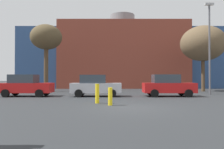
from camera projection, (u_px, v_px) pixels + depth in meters
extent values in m
plane|color=#2D3033|center=(131.00, 108.00, 11.48)|extent=(200.00, 200.00, 0.00)
cube|color=brown|center=(123.00, 57.00, 36.48)|extent=(19.18, 10.70, 9.90)
cube|color=#2D4C7F|center=(46.00, 60.00, 36.49)|extent=(6.09, 9.63, 9.01)
cube|color=#2D4C7F|center=(199.00, 60.00, 36.45)|extent=(6.09, 9.63, 9.01)
cylinder|color=slate|center=(123.00, 21.00, 36.56)|extent=(4.00, 4.00, 2.00)
cube|color=red|center=(27.00, 88.00, 18.49)|extent=(4.21, 1.80, 0.80)
cube|color=#333D47|center=(24.00, 79.00, 18.50)|extent=(2.10, 1.60, 0.70)
cylinder|color=black|center=(46.00, 92.00, 19.40)|extent=(0.64, 0.22, 0.64)
cylinder|color=black|center=(40.00, 93.00, 17.56)|extent=(0.64, 0.22, 0.64)
cylinder|color=black|center=(16.00, 92.00, 19.41)|extent=(0.64, 0.22, 0.64)
cylinder|color=black|center=(6.00, 93.00, 17.57)|extent=(0.64, 0.22, 0.64)
cube|color=silver|center=(97.00, 88.00, 18.48)|extent=(4.16, 1.78, 0.79)
cube|color=#333D47|center=(94.00, 79.00, 18.49)|extent=(2.08, 1.59, 0.69)
cylinder|color=black|center=(113.00, 92.00, 19.39)|extent=(0.63, 0.22, 0.63)
cylinder|color=black|center=(113.00, 93.00, 17.56)|extent=(0.63, 0.22, 0.63)
cylinder|color=black|center=(82.00, 92.00, 19.39)|extent=(0.63, 0.22, 0.63)
cylinder|color=black|center=(79.00, 93.00, 17.57)|extent=(0.63, 0.22, 0.63)
cube|color=red|center=(169.00, 88.00, 18.48)|extent=(4.22, 1.81, 0.80)
cube|color=#333D47|center=(166.00, 79.00, 18.49)|extent=(2.11, 1.61, 0.70)
cylinder|color=black|center=(182.00, 92.00, 19.39)|extent=(0.64, 0.22, 0.64)
cylinder|color=black|center=(189.00, 93.00, 17.54)|extent=(0.64, 0.22, 0.64)
cylinder|color=black|center=(151.00, 92.00, 19.40)|extent=(0.64, 0.22, 0.64)
cylinder|color=black|center=(155.00, 93.00, 17.55)|extent=(0.64, 0.22, 0.64)
cylinder|color=brown|center=(203.00, 73.00, 25.24)|extent=(0.39, 0.39, 4.10)
ellipsoid|color=brown|center=(203.00, 43.00, 25.29)|extent=(5.05, 5.05, 4.04)
cylinder|color=brown|center=(46.00, 69.00, 24.67)|extent=(0.48, 0.48, 5.15)
ellipsoid|color=brown|center=(47.00, 37.00, 24.72)|extent=(3.50, 3.50, 2.80)
cylinder|color=yellow|center=(111.00, 96.00, 12.47)|extent=(0.24, 0.24, 1.01)
cylinder|color=yellow|center=(98.00, 94.00, 13.47)|extent=(0.24, 0.24, 1.19)
cylinder|color=#59595E|center=(210.00, 50.00, 20.30)|extent=(0.16, 0.16, 8.21)
cube|color=#B2B2B2|center=(210.00, 4.00, 20.36)|extent=(0.80, 0.24, 0.20)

